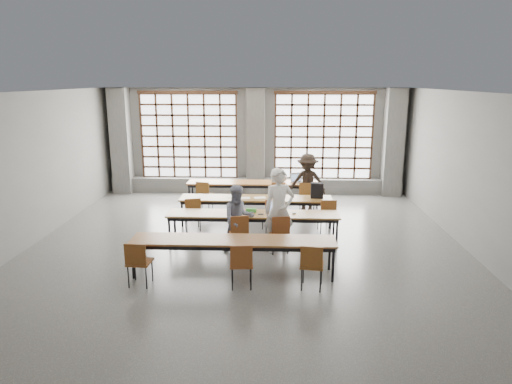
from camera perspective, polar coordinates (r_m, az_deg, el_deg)
floor at (r=10.49m, az=-1.26°, el=-7.10°), size 11.00×11.00×0.00m
ceiling at (r=9.80m, az=-1.37°, el=12.38°), size 11.00×11.00×0.00m
wall_back at (r=15.42m, az=-0.01°, el=6.42°), size 10.00×0.00×10.00m
wall_front at (r=4.77m, az=-5.59°, el=-11.13°), size 10.00×0.00×10.00m
wall_left at (r=11.46m, az=-27.15°, el=2.26°), size 0.00×11.00×11.00m
wall_right at (r=10.89m, az=25.96°, el=1.85°), size 0.00×11.00×11.00m
column_left at (r=15.98m, az=-16.50°, el=6.11°), size 0.60×0.55×3.50m
column_mid at (r=15.14m, az=-0.06°, el=6.28°), size 0.60×0.55×3.50m
column_right at (r=15.62m, az=16.77°, el=5.93°), size 0.60×0.55×3.50m
window_left at (r=15.58m, az=-8.38°, el=6.91°), size 3.32×0.12×3.00m
window_right at (r=15.40m, az=8.43°, el=6.82°), size 3.32×0.12×3.00m
sill_ledge at (r=15.49m, az=-0.04°, el=0.81°), size 9.80×0.35×0.50m
desk_row_a at (r=13.86m, az=-0.34°, el=1.00°), size 4.00×0.70×0.73m
desk_row_b at (r=12.03m, az=-0.01°, el=-1.01°), size 4.00×0.70×0.73m
desk_row_c at (r=10.64m, az=-0.37°, el=-3.00°), size 4.00×0.70×0.73m
desk_row_d at (r=8.97m, az=-2.88°, el=-6.31°), size 4.00×0.70×0.73m
chair_back_left at (r=13.42m, az=-6.51°, el=-0.08°), size 0.49×0.50×0.88m
chair_back_mid at (r=13.27m, az=2.91°, el=-0.18°), size 0.51×0.51×0.88m
chair_back_right at (r=13.30m, az=6.35°, el=-0.21°), size 0.51×0.52×0.88m
chair_mid_left at (r=11.63m, az=-7.93°, el=-2.32°), size 0.52×0.52×0.88m
chair_mid_centre at (r=11.45m, az=1.98°, el=-2.45°), size 0.52×0.53×0.88m
chair_mid_right at (r=11.53m, az=8.89°, el=-2.51°), size 0.47×0.47×0.88m
chair_front_left at (r=10.11m, az=-2.14°, el=-4.71°), size 0.51×0.51×0.88m
chair_front_right at (r=10.08m, az=2.98°, el=-4.78°), size 0.50×0.51×0.88m
chair_near_left at (r=8.76m, az=-14.54°, el=-8.16°), size 0.45×0.45×0.88m
chair_near_mid at (r=8.42m, az=-1.84°, el=-8.63°), size 0.45×0.46×0.88m
chair_near_right at (r=8.43m, az=6.99°, el=-8.71°), size 0.48×0.48×0.88m
student_male at (r=10.07m, az=2.90°, el=-2.33°), size 0.79×0.62×1.89m
student_female at (r=10.16m, az=-2.20°, el=-3.32°), size 0.86×0.75×1.51m
student_back at (r=13.35m, az=6.44°, el=1.19°), size 1.22×0.90×1.68m
laptop_front at (r=10.70m, az=2.59°, el=-2.22°), size 0.37×0.31×0.26m
laptop_back at (r=13.94m, az=5.15°, el=1.55°), size 0.45×0.41×0.26m
mouse at (r=10.60m, az=4.76°, el=-2.65°), size 0.11×0.09×0.04m
green_box at (r=10.69m, az=-0.62°, el=-2.31°), size 0.26×0.11×0.09m
phone at (r=10.52m, az=0.58°, el=-2.79°), size 0.14×0.07×0.01m
paper_sheet_a at (r=12.10m, az=-2.84°, el=-0.61°), size 0.34×0.27×0.00m
paper_sheet_b at (r=11.98m, az=-1.45°, el=-0.75°), size 0.32×0.25×0.00m
paper_sheet_c at (r=12.01m, az=0.47°, el=-0.71°), size 0.34×0.27×0.00m
backpack at (r=12.05m, az=7.62°, el=0.20°), size 0.33×0.21×0.40m
plastic_bag at (r=13.85m, az=3.39°, el=1.85°), size 0.28×0.23×0.29m
red_pouch at (r=8.84m, az=-14.35°, el=-8.19°), size 0.21×0.13×0.06m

